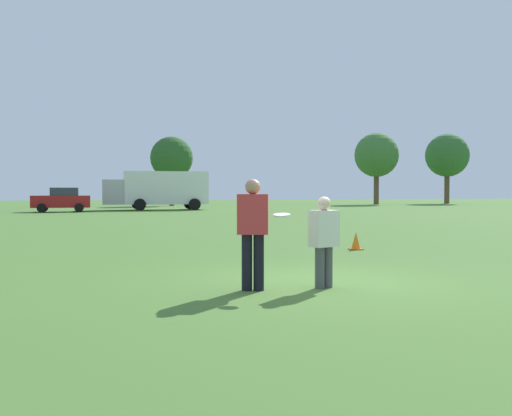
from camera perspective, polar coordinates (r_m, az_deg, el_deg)
The scene contains 10 objects.
ground_plane at distance 10.14m, azimuth 6.51°, elevation -7.22°, with size 184.89×184.89×0.00m, color #47702D.
player_thrower at distance 9.09m, azimuth -0.32°, elevation -1.95°, with size 0.54×0.41×1.76m.
player_defender at distance 9.40m, azimuth 6.70°, elevation -2.88°, with size 0.51×0.40×1.48m.
frisbee at distance 9.03m, azimuth 2.55°, elevation -0.70°, with size 0.27×0.27×0.08m.
traffic_cone at distance 15.69m, azimuth 9.81°, elevation -3.23°, with size 0.32×0.32×0.48m.
parked_car_mid_right at distance 45.70m, azimuth -18.57°, elevation 0.79°, with size 4.21×2.23×1.82m.
box_truck at distance 48.65m, azimuth -9.63°, elevation 1.88°, with size 8.51×3.05×3.18m.
tree_center_elm at distance 62.03m, azimuth -8.31°, elevation 4.88°, with size 4.51×4.51×7.33m.
tree_east_birch at distance 69.04m, azimuth 11.78°, elevation 5.10°, with size 5.12×5.12×8.33m.
tree_east_oak at distance 75.87m, azimuth 18.31°, elevation 4.92°, with size 5.34×5.34×8.67m.
Camera 1 is at (-3.72, -9.30, 1.57)m, focal length 40.62 mm.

